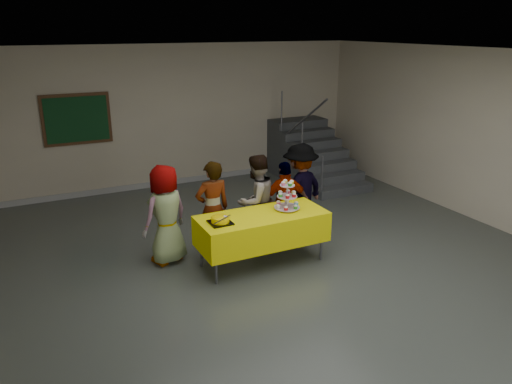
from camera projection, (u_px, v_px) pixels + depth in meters
room_shell at (305, 127)px, 6.27m from camera, size 10.00×10.04×3.02m
bake_table at (262, 228)px, 7.22m from camera, size 1.88×0.78×0.77m
cupcake_stand at (287, 198)px, 7.31m from camera, size 0.38×0.38×0.44m
bear_cake at (220, 219)px, 6.82m from camera, size 0.32×0.36×0.12m
schoolchild_a at (166, 215)px, 7.23m from camera, size 0.85×0.71×1.48m
schoolchild_b at (213, 209)px, 7.45m from camera, size 0.55×0.37×1.48m
schoolchild_c at (256, 201)px, 7.80m from camera, size 0.86×0.75×1.48m
schoolchild_d at (285, 203)px, 7.89m from camera, size 0.84×0.47×1.35m
schoolchild_e at (300, 190)px, 8.18m from camera, size 1.13×0.86×1.55m
staircase at (309, 157)px, 11.42m from camera, size 1.30×2.40×2.04m
noticeboard at (77, 119)px, 9.75m from camera, size 1.30×0.05×1.00m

